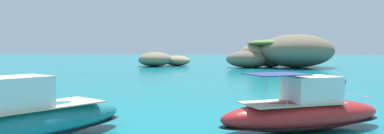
% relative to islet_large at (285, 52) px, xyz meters
% --- Properties ---
extents(islet_large, '(26.57, 22.41, 7.06)m').
position_rel_islet_large_xyz_m(islet_large, '(0.00, 0.00, 0.00)').
color(islet_large, '#756651').
rests_on(islet_large, ground).
extents(islet_small, '(13.32, 13.13, 3.18)m').
position_rel_islet_large_xyz_m(islet_small, '(-27.69, 1.39, -1.86)').
color(islet_small, '#9E8966').
rests_on(islet_small, ground).
extents(motorboat_red, '(10.04, 7.02, 3.06)m').
position_rel_islet_large_xyz_m(motorboat_red, '(-5.66, -61.01, -2.33)').
color(motorboat_red, red).
rests_on(motorboat_red, ground).
extents(motorboat_teal, '(8.28, 10.65, 3.11)m').
position_rel_islet_large_xyz_m(motorboat_teal, '(-18.94, -65.46, -2.26)').
color(motorboat_teal, '#19727A').
rests_on(motorboat_teal, ground).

